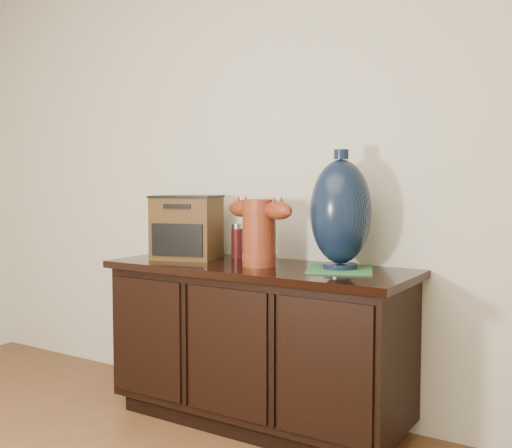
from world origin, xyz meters
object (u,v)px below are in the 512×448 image
Objects in this scene: terracotta_vessel at (259,229)px; tv_radio at (187,227)px; spray_can at (237,241)px; lamp_base at (341,212)px; sideboard at (258,343)px.

terracotta_vessel is 1.14× the size of tv_radio.
lamp_base is at bearing -10.70° from spray_can.
tv_radio is at bearing -166.02° from terracotta_vessel.
tv_radio reaches higher than spray_can.
sideboard is 0.54m from terracotta_vessel.
tv_radio is 2.17× the size of spray_can.
sideboard is at bearing 151.93° from terracotta_vessel.
spray_can is (-0.24, 0.18, 0.45)m from sideboard.
lamp_base reaches higher than sideboard.
spray_can reaches higher than sideboard.
terracotta_vessel is at bearing -37.72° from spray_can.
spray_can is at bearing 169.30° from lamp_base.
tv_radio reaches higher than sideboard.
spray_can is at bearing 143.33° from sideboard.
lamp_base reaches higher than terracotta_vessel.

